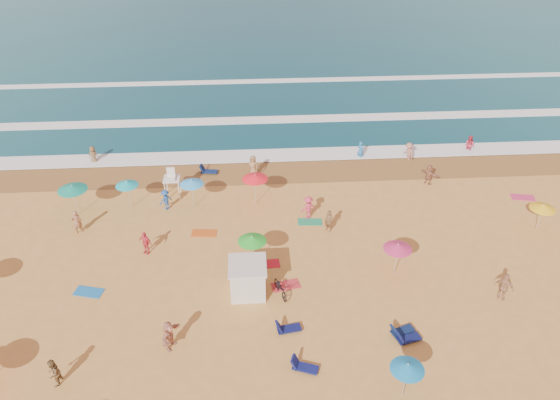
{
  "coord_description": "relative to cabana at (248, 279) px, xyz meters",
  "views": [
    {
      "loc": [
        -2.56,
        -25.55,
        22.48
      ],
      "look_at": [
        -0.61,
        6.0,
        1.5
      ],
      "focal_mm": 35.0,
      "sensor_mm": 36.0,
      "label": 1
    }
  ],
  "objects": [
    {
      "name": "ground",
      "position": [
        2.95,
        1.5,
        -1.0
      ],
      "size": [
        220.0,
        220.0,
        0.0
      ],
      "primitive_type": "plane",
      "color": "gold",
      "rests_on": "ground"
    },
    {
      "name": "wet_sand",
      "position": [
        2.95,
        14.0,
        -0.99
      ],
      "size": [
        220.0,
        220.0,
        0.0
      ],
      "primitive_type": "plane",
      "color": "olive",
      "rests_on": "ground"
    },
    {
      "name": "surf_foam",
      "position": [
        2.95,
        22.82,
        -0.9
      ],
      "size": [
        200.0,
        18.7,
        0.05
      ],
      "color": "white",
      "rests_on": "ground"
    },
    {
      "name": "cabana",
      "position": [
        0.0,
        0.0,
        0.0
      ],
      "size": [
        2.0,
        2.0,
        2.0
      ],
      "primitive_type": "cube",
      "color": "silver",
      "rests_on": "ground"
    },
    {
      "name": "cabana_roof",
      "position": [
        0.0,
        0.0,
        1.06
      ],
      "size": [
        2.2,
        2.2,
        0.12
      ],
      "primitive_type": "cube",
      "color": "silver",
      "rests_on": "cabana"
    },
    {
      "name": "bicycle",
      "position": [
        1.9,
        -0.3,
        -0.51
      ],
      "size": [
        1.2,
        1.98,
        0.98
      ],
      "primitive_type": "imported",
      "rotation": [
        0.0,
        0.0,
        0.31
      ],
      "color": "black",
      "rests_on": "ground"
    },
    {
      "name": "lifeguard_stand",
      "position": [
        -5.47,
        10.79,
        0.05
      ],
      "size": [
        1.2,
        1.2,
        2.1
      ],
      "primitive_type": null,
      "color": "white",
      "rests_on": "ground"
    },
    {
      "name": "beach_umbrellas",
      "position": [
        2.65,
        0.85,
        1.1
      ],
      "size": [
        48.18,
        27.33,
        0.78
      ],
      "color": "#119175",
      "rests_on": "ground"
    },
    {
      "name": "loungers",
      "position": [
        5.99,
        -0.34,
        -0.83
      ],
      "size": [
        45.01,
        20.76,
        0.34
      ],
      "color": "#0F1A4D",
      "rests_on": "ground"
    },
    {
      "name": "towels",
      "position": [
        2.08,
        -1.93,
        -0.98
      ],
      "size": [
        49.88,
        23.18,
        0.03
      ],
      "color": "red",
      "rests_on": "ground"
    },
    {
      "name": "beachgoers",
      "position": [
        2.24,
        6.83,
        -0.21
      ],
      "size": [
        34.46,
        23.21,
        2.12
      ],
      "color": "#B57253",
      "rests_on": "ground"
    }
  ]
}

